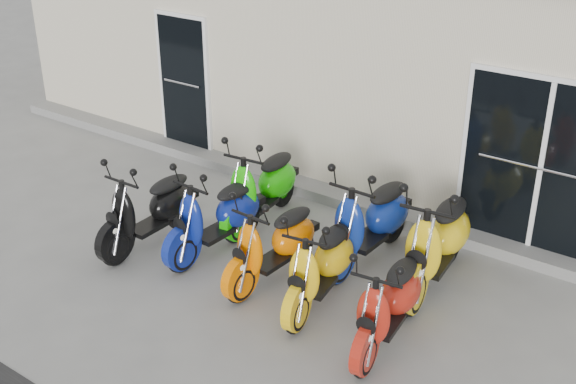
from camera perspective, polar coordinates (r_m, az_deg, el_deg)
name	(u,v)px	position (r m, az deg, el deg)	size (l,w,h in m)	color
ground	(260,264)	(8.95, -2.26, -5.69)	(80.00, 80.00, 0.00)	gray
building	(449,49)	(12.53, 12.64, 10.99)	(14.00, 6.00, 3.20)	beige
front_step	(346,199)	(10.37, 4.59, -0.59)	(14.00, 0.40, 0.15)	gray
door_left	(184,79)	(11.88, -8.21, 8.85)	(1.07, 0.08, 2.22)	black
door_right	(542,162)	(9.09, 19.47, 2.22)	(2.02, 0.08, 2.22)	black
scooter_front_black	(148,200)	(9.22, -11.00, -0.60)	(0.64, 1.75, 1.29)	black
scooter_front_blue	(216,206)	(8.93, -5.74, -1.09)	(0.64, 1.76, 1.30)	navy
scooter_front_orange_a	(273,234)	(8.32, -1.20, -3.35)	(0.61, 1.67, 1.24)	#FF7200
scooter_front_orange_b	(320,256)	(7.90, 2.57, -5.07)	(0.61, 1.68, 1.24)	yellow
scooter_front_red	(389,294)	(7.36, 7.96, -7.98)	(0.60, 1.64, 1.21)	#B01F11
scooter_back_green	(261,177)	(9.60, -2.13, 1.18)	(0.66, 1.83, 1.35)	#1BCD07
scooter_back_blue	(370,210)	(8.73, 6.50, -1.44)	(0.69, 1.90, 1.40)	navy
scooter_back_yellow	(438,231)	(8.35, 11.77, -3.02)	(0.71, 1.96, 1.45)	yellow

